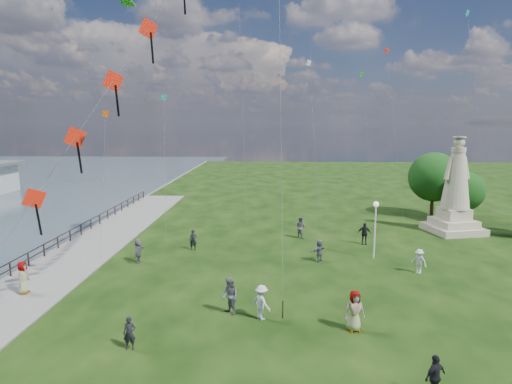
{
  "coord_description": "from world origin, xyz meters",
  "views": [
    {
      "loc": [
        -0.1,
        -16.88,
        9.51
      ],
      "look_at": [
        -1.0,
        8.0,
        5.5
      ],
      "focal_mm": 30.0,
      "sensor_mm": 36.0,
      "label": 1
    }
  ],
  "objects_px": {
    "person_0": "(130,333)",
    "person_11": "(319,250)",
    "person_5": "(138,251)",
    "lamppost": "(375,218)",
    "person_4": "(354,311)",
    "person_3": "(435,376)",
    "person_8": "(419,261)",
    "person_1": "(230,296)",
    "person_10": "(23,279)",
    "person_6": "(193,240)",
    "person_9": "(364,233)",
    "statue": "(455,197)",
    "person_2": "(262,302)",
    "person_7": "(301,227)"
  },
  "relations": [
    {
      "from": "person_0",
      "to": "person_11",
      "type": "bearing_deg",
      "value": 46.59
    },
    {
      "from": "person_0",
      "to": "person_5",
      "type": "xyz_separation_m",
      "value": [
        -3.16,
        11.38,
        0.12
      ]
    },
    {
      "from": "lamppost",
      "to": "person_4",
      "type": "bearing_deg",
      "value": -107.66
    },
    {
      "from": "person_3",
      "to": "person_8",
      "type": "relative_size",
      "value": 1.01
    },
    {
      "from": "lamppost",
      "to": "person_8",
      "type": "relative_size",
      "value": 2.59
    },
    {
      "from": "lamppost",
      "to": "person_11",
      "type": "relative_size",
      "value": 2.64
    },
    {
      "from": "person_0",
      "to": "person_4",
      "type": "relative_size",
      "value": 0.75
    },
    {
      "from": "person_1",
      "to": "person_4",
      "type": "height_order",
      "value": "person_4"
    },
    {
      "from": "person_8",
      "to": "person_10",
      "type": "relative_size",
      "value": 0.86
    },
    {
      "from": "person_6",
      "to": "person_9",
      "type": "relative_size",
      "value": 0.88
    },
    {
      "from": "person_9",
      "to": "person_1",
      "type": "bearing_deg",
      "value": -118.2
    },
    {
      "from": "statue",
      "to": "person_3",
      "type": "relative_size",
      "value": 5.25
    },
    {
      "from": "person_4",
      "to": "person_11",
      "type": "xyz_separation_m",
      "value": [
        -0.52,
        10.05,
        -0.18
      ]
    },
    {
      "from": "statue",
      "to": "lamppost",
      "type": "bearing_deg",
      "value": -150.76
    },
    {
      "from": "person_5",
      "to": "person_8",
      "type": "xyz_separation_m",
      "value": [
        18.6,
        -1.49,
        -0.04
      ]
    },
    {
      "from": "person_2",
      "to": "person_8",
      "type": "distance_m",
      "value": 12.05
    },
    {
      "from": "person_3",
      "to": "person_7",
      "type": "distance_m",
      "value": 21.34
    },
    {
      "from": "person_3",
      "to": "person_6",
      "type": "xyz_separation_m",
      "value": [
        -11.64,
        17.3,
        -0.02
      ]
    },
    {
      "from": "person_8",
      "to": "person_11",
      "type": "relative_size",
      "value": 1.02
    },
    {
      "from": "person_4",
      "to": "person_7",
      "type": "bearing_deg",
      "value": 84.39
    },
    {
      "from": "person_3",
      "to": "person_4",
      "type": "xyz_separation_m",
      "value": [
        -1.87,
        4.85,
        0.16
      ]
    },
    {
      "from": "person_0",
      "to": "person_1",
      "type": "xyz_separation_m",
      "value": [
        3.94,
        3.47,
        0.24
      ]
    },
    {
      "from": "person_1",
      "to": "person_3",
      "type": "bearing_deg",
      "value": 12.45
    },
    {
      "from": "person_6",
      "to": "person_11",
      "type": "height_order",
      "value": "person_11"
    },
    {
      "from": "person_2",
      "to": "person_8",
      "type": "bearing_deg",
      "value": -98.87
    },
    {
      "from": "person_1",
      "to": "person_4",
      "type": "xyz_separation_m",
      "value": [
        5.91,
        -1.46,
        0.0
      ]
    },
    {
      "from": "lamppost",
      "to": "person_2",
      "type": "distance_m",
      "value": 12.69
    },
    {
      "from": "person_3",
      "to": "person_8",
      "type": "distance_m",
      "value": 13.25
    },
    {
      "from": "person_0",
      "to": "person_7",
      "type": "bearing_deg",
      "value": 59.49
    },
    {
      "from": "person_0",
      "to": "person_3",
      "type": "height_order",
      "value": "person_3"
    },
    {
      "from": "person_3",
      "to": "person_7",
      "type": "height_order",
      "value": "person_7"
    },
    {
      "from": "person_5",
      "to": "person_2",
      "type": "bearing_deg",
      "value": -133.39
    },
    {
      "from": "person_4",
      "to": "person_9",
      "type": "distance_m",
      "value": 14.86
    },
    {
      "from": "person_0",
      "to": "person_2",
      "type": "xyz_separation_m",
      "value": [
        5.53,
        3.05,
        0.14
      ]
    },
    {
      "from": "person_1",
      "to": "person_9",
      "type": "bearing_deg",
      "value": 105.47
    },
    {
      "from": "lamppost",
      "to": "person_5",
      "type": "bearing_deg",
      "value": -174.86
    },
    {
      "from": "person_3",
      "to": "person_4",
      "type": "relative_size",
      "value": 0.83
    },
    {
      "from": "person_6",
      "to": "person_7",
      "type": "distance_m",
      "value": 9.18
    },
    {
      "from": "person_4",
      "to": "person_6",
      "type": "height_order",
      "value": "person_4"
    },
    {
      "from": "person_2",
      "to": "person_11",
      "type": "xyz_separation_m",
      "value": [
        3.8,
        9.01,
        -0.08
      ]
    },
    {
      "from": "person_7",
      "to": "person_8",
      "type": "xyz_separation_m",
      "value": [
        7.0,
        -8.37,
        -0.11
      ]
    },
    {
      "from": "person_5",
      "to": "person_6",
      "type": "xyz_separation_m",
      "value": [
        3.24,
        3.09,
        -0.06
      ]
    },
    {
      "from": "person_6",
      "to": "person_10",
      "type": "height_order",
      "value": "person_10"
    },
    {
      "from": "person_1",
      "to": "person_0",
      "type": "bearing_deg",
      "value": -87.09
    },
    {
      "from": "statue",
      "to": "person_6",
      "type": "bearing_deg",
      "value": -176.72
    },
    {
      "from": "person_7",
      "to": "person_4",
      "type": "bearing_deg",
      "value": 140.15
    },
    {
      "from": "person_6",
      "to": "person_8",
      "type": "distance_m",
      "value": 16.04
    },
    {
      "from": "statue",
      "to": "person_2",
      "type": "height_order",
      "value": "statue"
    },
    {
      "from": "person_6",
      "to": "person_1",
      "type": "bearing_deg",
      "value": -74.1
    },
    {
      "from": "person_9",
      "to": "statue",
      "type": "bearing_deg",
      "value": 33.53
    }
  ]
}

